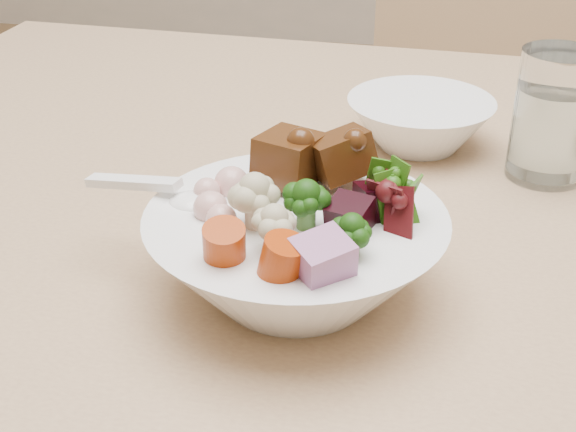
# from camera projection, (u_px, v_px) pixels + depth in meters

# --- Properties ---
(chair_far) EXTENTS (0.57, 0.57, 0.95)m
(chair_far) POSITION_uv_depth(u_px,v_px,m) (453.00, 173.00, 1.42)
(chair_far) COLOR tan
(chair_far) RESTS_ON ground
(food_bowl) EXTENTS (0.22, 0.22, 0.12)m
(food_bowl) POSITION_uv_depth(u_px,v_px,m) (298.00, 247.00, 0.58)
(food_bowl) COLOR white
(food_bowl) RESTS_ON dining_table
(soup_spoon) EXTENTS (0.12, 0.05, 0.02)m
(soup_spoon) POSITION_uv_depth(u_px,v_px,m) (179.00, 198.00, 0.59)
(soup_spoon) COLOR white
(soup_spoon) RESTS_ON food_bowl
(water_glass) EXTENTS (0.07, 0.07, 0.12)m
(water_glass) POSITION_uv_depth(u_px,v_px,m) (552.00, 121.00, 0.74)
(water_glass) COLOR white
(water_glass) RESTS_ON dining_table
(side_bowl) EXTENTS (0.15, 0.15, 0.05)m
(side_bowl) POSITION_uv_depth(u_px,v_px,m) (420.00, 123.00, 0.82)
(side_bowl) COLOR white
(side_bowl) RESTS_ON dining_table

